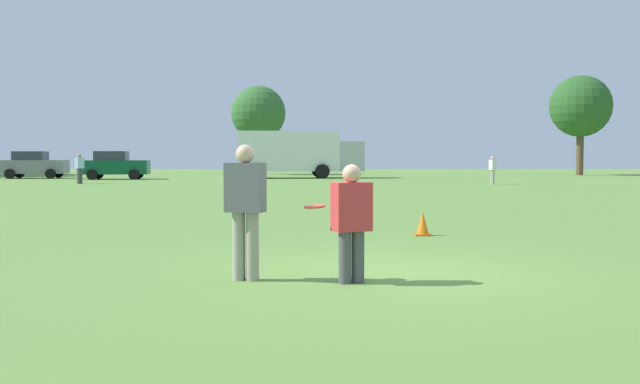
% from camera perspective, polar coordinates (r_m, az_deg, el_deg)
% --- Properties ---
extents(ground_plane, '(142.05, 142.05, 0.00)m').
position_cam_1_polar(ground_plane, '(9.75, 4.84, -6.38)').
color(ground_plane, '#608C3D').
extents(player_thrower, '(0.53, 0.38, 1.71)m').
position_cam_1_polar(player_thrower, '(9.08, -5.91, -0.94)').
color(player_thrower, gray).
rests_on(player_thrower, ground).
extents(player_defender, '(0.52, 0.41, 1.46)m').
position_cam_1_polar(player_defender, '(8.87, 2.50, -2.01)').
color(player_defender, '#4C4C51').
rests_on(player_defender, ground).
extents(frisbee, '(0.27, 0.27, 0.06)m').
position_cam_1_polar(frisbee, '(9.07, -0.44, -1.15)').
color(frisbee, '#E54C33').
extents(traffic_cone, '(0.32, 0.32, 0.48)m').
position_cam_1_polar(traffic_cone, '(14.30, 8.10, -2.49)').
color(traffic_cone, '#D8590C').
rests_on(traffic_cone, ground).
extents(parked_car_mid_left, '(4.33, 2.46, 1.82)m').
position_cam_1_polar(parked_car_mid_left, '(52.32, -21.66, 2.02)').
color(parked_car_mid_left, slate).
rests_on(parked_car_mid_left, ground).
extents(parked_car_center, '(4.33, 2.46, 1.82)m').
position_cam_1_polar(parked_car_center, '(48.72, -15.88, 2.06)').
color(parked_car_center, '#0C4C2D').
rests_on(parked_car_center, ground).
extents(box_truck, '(8.66, 3.43, 3.18)m').
position_cam_1_polar(box_truck, '(49.32, -1.80, 3.15)').
color(box_truck, white).
rests_on(box_truck, ground).
extents(bystander_sideline_watcher, '(0.33, 0.46, 1.52)m').
position_cam_1_polar(bystander_sideline_watcher, '(40.00, 13.45, 1.84)').
color(bystander_sideline_watcher, gray).
rests_on(bystander_sideline_watcher, ground).
extents(bystander_far_jogger, '(0.45, 0.52, 1.65)m').
position_cam_1_polar(bystander_far_jogger, '(41.66, -18.44, 1.91)').
color(bystander_far_jogger, '#4C4C51').
rests_on(bystander_far_jogger, ground).
extents(tree_center_elm, '(4.41, 4.41, 7.16)m').
position_cam_1_polar(tree_center_elm, '(58.82, -4.89, 6.20)').
color(tree_center_elm, brown).
rests_on(tree_center_elm, ground).
extents(tree_east_birch, '(4.76, 4.76, 7.74)m').
position_cam_1_polar(tree_east_birch, '(59.95, 19.87, 6.35)').
color(tree_east_birch, brown).
rests_on(tree_east_birch, ground).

